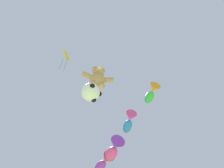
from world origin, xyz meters
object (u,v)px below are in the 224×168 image
Objects in this scene: diamond_kite at (66,57)px; fish_kite_magenta at (114,149)px; soccer_ball_kite at (91,92)px; fish_kite_violet at (103,163)px; fish_kite_emerald at (151,93)px; fish_kite_cobalt at (129,122)px; teddy_bear_kite at (98,77)px.

fish_kite_magenta is at bearing 47.82° from diamond_kite.
fish_kite_violet is at bearing 73.41° from soccer_ball_kite.
fish_kite_emerald is 0.64× the size of fish_kite_magenta.
fish_kite_magenta reaches higher than fish_kite_cobalt.
fish_kite_emerald is (3.65, 0.82, 0.70)m from teddy_bear_kite.
soccer_ball_kite is 4.95m from fish_kite_cobalt.
diamond_kite is at bearing 179.57° from fish_kite_emerald.
fish_kite_emerald is 0.60× the size of diamond_kite.
fish_kite_cobalt is at bearing 48.43° from teddy_bear_kite.
fish_kite_violet reaches higher than fish_kite_cobalt.
fish_kite_cobalt is 2.90m from fish_kite_magenta.
soccer_ball_kite is at bearing -106.59° from fish_kite_violet.
fish_kite_magenta is 0.97× the size of fish_kite_violet.
fish_kite_emerald is 7.61m from fish_kite_violet.
teddy_bear_kite reaches higher than soccer_ball_kite.
diamond_kite is at bearing 158.56° from teddy_bear_kite.
fish_kite_emerald reaches higher than soccer_ball_kite.
fish_kite_cobalt is at bearing -83.65° from fish_kite_magenta.
fish_kite_emerald is 2.55m from fish_kite_cobalt.
teddy_bear_kite reaches higher than fish_kite_cobalt.
diamond_kite is at bearing 151.77° from soccer_ball_kite.
diamond_kite is at bearing -132.18° from fish_kite_magenta.
fish_kite_emerald is 0.62× the size of fish_kite_violet.
fish_kite_violet is at bearing 75.01° from teddy_bear_kite.
fish_kite_violet reaches higher than soccer_ball_kite.
fish_kite_emerald is 6.25m from diamond_kite.
teddy_bear_kite reaches higher than fish_kite_violet.
fish_kite_violet is at bearing 59.21° from diamond_kite.
soccer_ball_kite is 5.09m from diamond_kite.
soccer_ball_kite is 0.69× the size of fish_kite_emerald.
soccer_ball_kite is (-0.30, -0.16, -1.70)m from teddy_bear_kite.
diamond_kite reaches higher than fish_kite_magenta.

